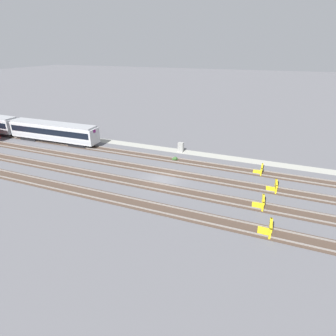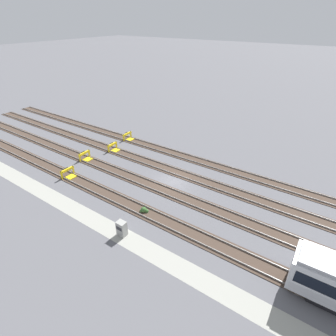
{
  "view_description": "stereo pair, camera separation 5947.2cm",
  "coord_description": "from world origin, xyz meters",
  "px_view_note": "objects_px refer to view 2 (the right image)",
  "views": [
    {
      "loc": [
        -12.04,
        29.02,
        16.17
      ],
      "look_at": [
        -0.73,
        0.0,
        1.8
      ],
      "focal_mm": 28.0,
      "sensor_mm": 36.0,
      "label": 1
    },
    {
      "loc": [
        15.38,
        -23.7,
        18.63
      ],
      "look_at": [
        -0.73,
        0.0,
        1.8
      ],
      "focal_mm": 28.0,
      "sensor_mm": 36.0,
      "label": 2
    }
  ],
  "objects_px": {
    "bumper_stop_middle_track": "(114,148)",
    "weed_clump": "(144,210)",
    "bumper_stop_nearest_track": "(69,174)",
    "bumper_stop_near_inner_track": "(86,156)",
    "bumper_stop_far_inner_track": "(128,137)",
    "electrical_cabinet": "(122,228)"
  },
  "relations": [
    {
      "from": "bumper_stop_middle_track",
      "to": "weed_clump",
      "type": "relative_size",
      "value": 2.18
    },
    {
      "from": "bumper_stop_middle_track",
      "to": "bumper_stop_nearest_track",
      "type": "bearing_deg",
      "value": -85.91
    },
    {
      "from": "bumper_stop_near_inner_track",
      "to": "weed_clump",
      "type": "xyz_separation_m",
      "value": [
        14.64,
        -4.54,
        -0.27
      ]
    },
    {
      "from": "bumper_stop_far_inner_track",
      "to": "bumper_stop_near_inner_track",
      "type": "bearing_deg",
      "value": -92.42
    },
    {
      "from": "weed_clump",
      "to": "bumper_stop_far_inner_track",
      "type": "bearing_deg",
      "value": 136.53
    },
    {
      "from": "bumper_stop_near_inner_track",
      "to": "electrical_cabinet",
      "type": "height_order",
      "value": "electrical_cabinet"
    },
    {
      "from": "bumper_stop_near_inner_track",
      "to": "bumper_stop_middle_track",
      "type": "xyz_separation_m",
      "value": [
        1.29,
        4.5,
        0.0
      ]
    },
    {
      "from": "bumper_stop_nearest_track",
      "to": "bumper_stop_middle_track",
      "type": "relative_size",
      "value": 1.0
    },
    {
      "from": "bumper_stop_nearest_track",
      "to": "bumper_stop_near_inner_track",
      "type": "relative_size",
      "value": 1.0
    },
    {
      "from": "bumper_stop_far_inner_track",
      "to": "weed_clump",
      "type": "xyz_separation_m",
      "value": [
        14.26,
        -13.52,
        -0.27
      ]
    },
    {
      "from": "bumper_stop_far_inner_track",
      "to": "electrical_cabinet",
      "type": "relative_size",
      "value": 1.25
    },
    {
      "from": "bumper_stop_middle_track",
      "to": "bumper_stop_near_inner_track",
      "type": "bearing_deg",
      "value": -106.02
    },
    {
      "from": "bumper_stop_near_inner_track",
      "to": "bumper_stop_middle_track",
      "type": "distance_m",
      "value": 4.68
    },
    {
      "from": "electrical_cabinet",
      "to": "bumper_stop_middle_track",
      "type": "bearing_deg",
      "value": 136.76
    },
    {
      "from": "bumper_stop_far_inner_track",
      "to": "electrical_cabinet",
      "type": "xyz_separation_m",
      "value": [
        14.64,
        -17.4,
        0.29
      ]
    },
    {
      "from": "bumper_stop_nearest_track",
      "to": "bumper_stop_middle_track",
      "type": "bearing_deg",
      "value": 94.09
    },
    {
      "from": "electrical_cabinet",
      "to": "weed_clump",
      "type": "xyz_separation_m",
      "value": [
        -0.38,
        3.87,
        -0.56
      ]
    },
    {
      "from": "bumper_stop_far_inner_track",
      "to": "weed_clump",
      "type": "relative_size",
      "value": 2.17
    },
    {
      "from": "bumper_stop_nearest_track",
      "to": "bumper_stop_near_inner_track",
      "type": "xyz_separation_m",
      "value": [
        -1.93,
        4.51,
        0.0
      ]
    },
    {
      "from": "bumper_stop_nearest_track",
      "to": "bumper_stop_far_inner_track",
      "type": "xyz_separation_m",
      "value": [
        -1.55,
        13.49,
        0.0
      ]
    },
    {
      "from": "bumper_stop_near_inner_track",
      "to": "weed_clump",
      "type": "height_order",
      "value": "bumper_stop_near_inner_track"
    },
    {
      "from": "electrical_cabinet",
      "to": "bumper_stop_near_inner_track",
      "type": "bearing_deg",
      "value": 150.75
    }
  ]
}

